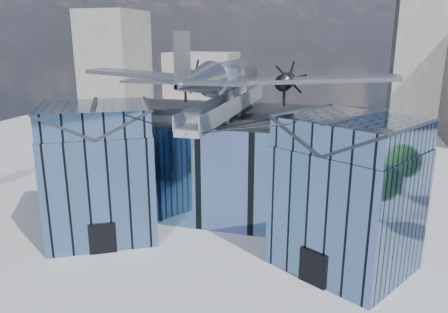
# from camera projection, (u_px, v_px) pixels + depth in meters

# --- Properties ---
(ground_plane) EXTENTS (120.00, 120.00, 0.00)m
(ground_plane) POSITION_uv_depth(u_px,v_px,m) (218.00, 242.00, 37.95)
(ground_plane) COLOR gray
(museum) EXTENTS (32.88, 24.50, 17.60)m
(museum) POSITION_uv_depth(u_px,v_px,m) (235.00, 163.00, 41.86)
(museum) COLOR #4B6B99
(museum) RESTS_ON ground
(bg_towers) EXTENTS (77.00, 24.50, 26.00)m
(bg_towers) POSITION_uv_depth(u_px,v_px,m) (303.00, 76.00, 81.65)
(bg_towers) COLOR slate
(bg_towers) RESTS_ON ground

